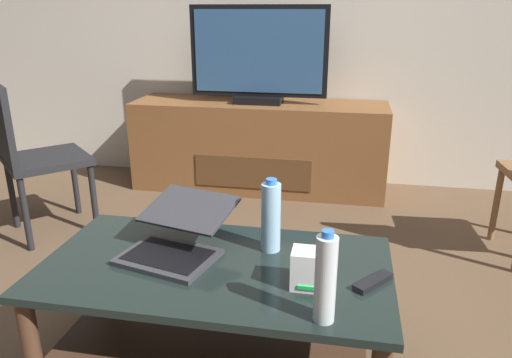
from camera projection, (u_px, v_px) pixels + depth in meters
The scene contains 10 objects.
coffee_table at pixel (216, 297), 1.77m from camera, with size 1.23×0.66×0.44m.
media_cabinet at pixel (259, 146), 3.63m from camera, with size 1.85×0.51×0.65m.
television at pixel (259, 57), 3.40m from camera, with size 0.97×0.20×0.67m.
side_chair at pixel (30, 151), 2.80m from camera, with size 0.62×0.62×0.92m.
laptop at pixel (177, 237), 1.79m from camera, with size 0.41×0.47×0.17m.
router_box at pixel (311, 269), 1.56m from camera, with size 0.13×0.09×0.13m.
water_bottle_near at pixel (325, 279), 1.37m from camera, with size 0.06×0.06×0.29m.
water_bottle_far at pixel (271, 217), 1.78m from camera, with size 0.07×0.07×0.28m.
cell_phone at pixel (315, 256), 1.77m from camera, with size 0.07×0.14×0.01m, color black.
tv_remote at pixel (373, 282), 1.59m from camera, with size 0.04×0.16×0.02m, color black.
Camera 1 is at (0.34, -1.50, 1.30)m, focal length 34.18 mm.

